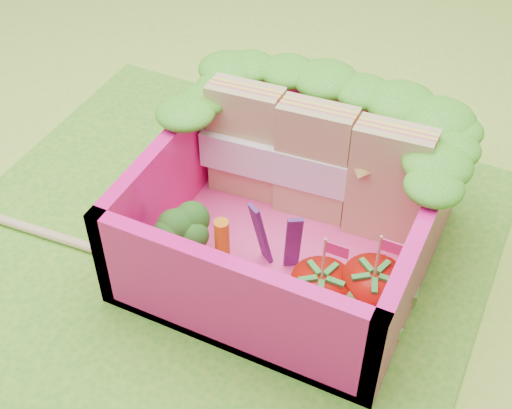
{
  "coord_description": "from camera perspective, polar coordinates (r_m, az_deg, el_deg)",
  "views": [
    {
      "loc": [
        1.24,
        -2.01,
        2.61
      ],
      "look_at": [
        0.18,
        0.21,
        0.28
      ],
      "focal_mm": 50.0,
      "sensor_mm": 36.0,
      "label": 1
    }
  ],
  "objects": [
    {
      "name": "sandwich_stack",
      "position": [
        3.46,
        4.78,
        3.34
      ],
      "size": [
        1.16,
        0.26,
        0.63
      ],
      "color": "tan",
      "rests_on": "bento_floor"
    },
    {
      "name": "placemat",
      "position": [
        3.51,
        -4.1,
        -4.38
      ],
      "size": [
        2.6,
        2.6,
        0.03
      ],
      "primitive_type": "cube",
      "color": "#4FA725",
      "rests_on": "ground"
    },
    {
      "name": "broccoli",
      "position": [
        3.28,
        -6.29,
        -2.33
      ],
      "size": [
        0.33,
        0.33,
        0.27
      ],
      "color": "#6CA44F",
      "rests_on": "bento_floor"
    },
    {
      "name": "purple_wedges",
      "position": [
        3.24,
        1.68,
        -2.72
      ],
      "size": [
        0.23,
        0.07,
        0.38
      ],
      "color": "#421753",
      "rests_on": "bento_floor"
    },
    {
      "name": "ground",
      "position": [
        3.52,
        -4.09,
        -4.55
      ],
      "size": [
        14.0,
        14.0,
        0.0
      ],
      "primitive_type": "plane",
      "color": "#9ACF3A",
      "rests_on": "ground"
    },
    {
      "name": "snap_peas",
      "position": [
        3.22,
        4.76,
        -7.77
      ],
      "size": [
        0.99,
        0.56,
        0.05
      ],
      "color": "green",
      "rests_on": "bento_floor"
    },
    {
      "name": "lettuce_ruffle",
      "position": [
        3.43,
        5.97,
        8.1
      ],
      "size": [
        1.43,
        0.77,
        0.11
      ],
      "color": "#2F8919",
      "rests_on": "bento_box"
    },
    {
      "name": "chopsticks",
      "position": [
        3.86,
        -19.6,
        -1.18
      ],
      "size": [
        2.19,
        0.2,
        0.04
      ],
      "color": "#DAB377",
      "rests_on": "placemat"
    },
    {
      "name": "strawberry_right",
      "position": [
        3.13,
        9.19,
        -7.22
      ],
      "size": [
        0.27,
        0.27,
        0.51
      ],
      "color": "#BC130B",
      "rests_on": "bento_floor"
    },
    {
      "name": "carrot_sticks",
      "position": [
        3.3,
        -3.79,
        -3.36
      ],
      "size": [
        0.18,
        0.15,
        0.28
      ],
      "color": "orange",
      "rests_on": "bento_floor"
    },
    {
      "name": "bento_floor",
      "position": [
        3.5,
        2.63,
        -3.54
      ],
      "size": [
        1.3,
        1.3,
        0.05
      ],
      "primitive_type": "cube",
      "color": "#FD4094",
      "rests_on": "placemat"
    },
    {
      "name": "bento_box",
      "position": [
        3.32,
        2.77,
        -0.6
      ],
      "size": [
        1.3,
        1.3,
        0.55
      ],
      "color": "#FE1587",
      "rests_on": "placemat"
    },
    {
      "name": "strawberry_left",
      "position": [
        3.1,
        5.14,
        -7.41
      ],
      "size": [
        0.26,
        0.26,
        0.5
      ],
      "color": "#BC130B",
      "rests_on": "bento_floor"
    }
  ]
}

